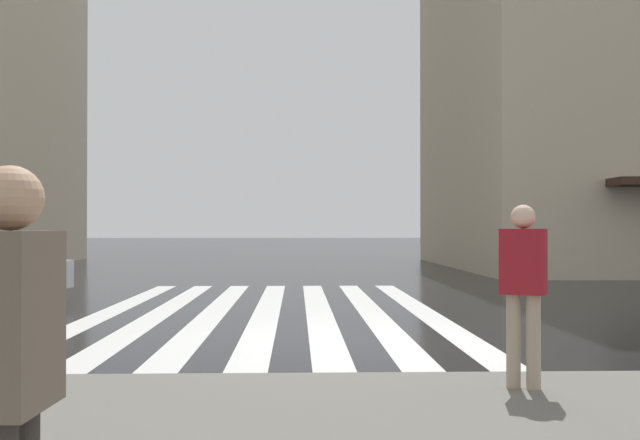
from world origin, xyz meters
name	(u,v)px	position (x,y,z in m)	size (l,w,h in m)	color
ground_plane	(367,343)	(0.00, 0.00, 0.00)	(220.00, 220.00, 0.00)	black
zebra_crossing	(267,312)	(4.00, 1.56, 0.00)	(13.00, 6.50, 0.01)	silver
pedestrian_in_red_jacket	(523,280)	(-3.82, -1.09, 1.14)	(0.39, 0.46, 1.68)	maroon
pedestrian_far_down_pavement	(10,372)	(-8.18, 1.95, 1.14)	(0.41, 0.26, 1.68)	#6B5B4C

